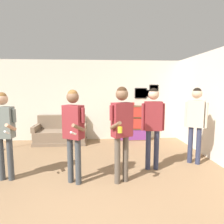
% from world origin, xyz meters
% --- Properties ---
extents(wall_back, '(8.65, 0.08, 2.70)m').
position_xyz_m(wall_back, '(0.01, 4.40, 1.35)').
color(wall_back, silver).
rests_on(wall_back, ground_plane).
extents(wall_right, '(0.06, 6.77, 2.70)m').
position_xyz_m(wall_right, '(3.16, 2.19, 1.35)').
color(wall_right, silver).
rests_on(wall_right, ground_plane).
extents(couch, '(1.64, 0.80, 0.88)m').
position_xyz_m(couch, '(-0.88, 3.99, 0.29)').
color(couch, '#7A6651').
rests_on(couch, ground_plane).
extents(bookshelf, '(1.11, 0.30, 1.17)m').
position_xyz_m(bookshelf, '(1.51, 4.18, 0.59)').
color(bookshelf, brown).
rests_on(bookshelf, ground_plane).
extents(person_player_foreground_left, '(0.50, 0.49, 1.71)m').
position_xyz_m(person_player_foreground_left, '(-1.46, 1.40, 1.05)').
color(person_player_foreground_left, '#3D4247').
rests_on(person_player_foreground_left, ground_plane).
extents(person_player_foreground_center, '(0.44, 0.60, 1.76)m').
position_xyz_m(person_player_foreground_center, '(-0.12, 1.18, 1.09)').
color(person_player_foreground_center, '#3D4247').
rests_on(person_player_foreground_center, ground_plane).
extents(person_watcher_holding_cup, '(0.46, 0.56, 1.81)m').
position_xyz_m(person_watcher_holding_cup, '(0.77, 1.15, 1.13)').
color(person_watcher_holding_cup, brown).
rests_on(person_watcher_holding_cup, ground_plane).
extents(person_spectator_near_bookshelf, '(0.50, 0.23, 1.78)m').
position_xyz_m(person_spectator_near_bookshelf, '(1.51, 1.72, 1.11)').
color(person_spectator_near_bookshelf, '#2D334C').
rests_on(person_spectator_near_bookshelf, ground_plane).
extents(person_spectator_far_right, '(0.42, 0.37, 1.79)m').
position_xyz_m(person_spectator_far_right, '(2.58, 1.98, 1.11)').
color(person_spectator_far_right, '#2D334C').
rests_on(person_spectator_far_right, ground_plane).
extents(drinking_cup, '(0.09, 0.09, 0.12)m').
position_xyz_m(drinking_cup, '(1.50, 4.18, 1.23)').
color(drinking_cup, red).
rests_on(drinking_cup, bookshelf).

